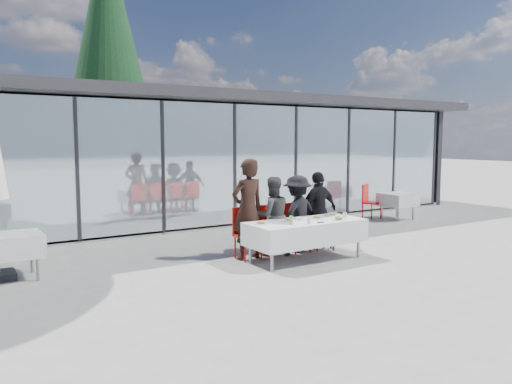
% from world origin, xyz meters
% --- Properties ---
extents(ground, '(90.00, 90.00, 0.00)m').
position_xyz_m(ground, '(0.00, 0.00, 0.00)').
color(ground, gray).
rests_on(ground, ground).
extents(pavilion, '(14.80, 8.80, 3.44)m').
position_xyz_m(pavilion, '(2.00, 8.16, 2.15)').
color(pavilion, gray).
rests_on(pavilion, ground).
extents(treeline, '(62.50, 2.00, 4.40)m').
position_xyz_m(treeline, '(-2.00, 28.00, 2.20)').
color(treeline, '#133B12').
rests_on(treeline, ground).
extents(dining_table, '(2.26, 0.96, 0.75)m').
position_xyz_m(dining_table, '(0.36, 0.20, 0.54)').
color(dining_table, silver).
rests_on(dining_table, ground).
extents(diner_a, '(0.75, 0.75, 1.90)m').
position_xyz_m(diner_a, '(-0.49, 0.88, 0.95)').
color(diner_a, black).
rests_on(diner_a, ground).
extents(diner_chair_a, '(0.44, 0.44, 0.97)m').
position_xyz_m(diner_chair_a, '(-0.49, 0.95, 0.54)').
color(diner_chair_a, red).
rests_on(diner_chair_a, ground).
extents(diner_b, '(0.92, 0.92, 1.54)m').
position_xyz_m(diner_b, '(0.06, 0.88, 0.77)').
color(diner_b, '#434343').
rests_on(diner_b, ground).
extents(diner_chair_b, '(0.44, 0.44, 0.97)m').
position_xyz_m(diner_chair_b, '(0.06, 0.95, 0.54)').
color(diner_chair_b, red).
rests_on(diner_chair_b, ground).
extents(diner_c, '(1.19, 1.19, 1.54)m').
position_xyz_m(diner_c, '(0.67, 0.88, 0.77)').
color(diner_c, black).
rests_on(diner_c, ground).
extents(diner_chair_c, '(0.44, 0.44, 0.97)m').
position_xyz_m(diner_chair_c, '(0.67, 0.95, 0.54)').
color(diner_chair_c, red).
rests_on(diner_chair_c, ground).
extents(diner_d, '(1.01, 1.01, 1.60)m').
position_xyz_m(diner_d, '(1.22, 0.88, 0.80)').
color(diner_d, black).
rests_on(diner_d, ground).
extents(diner_chair_d, '(0.44, 0.44, 0.97)m').
position_xyz_m(diner_chair_d, '(1.22, 0.95, 0.54)').
color(diner_chair_d, red).
rests_on(diner_chair_d, ground).
extents(plate_a, '(0.28, 0.28, 0.07)m').
position_xyz_m(plate_a, '(-0.55, 0.32, 0.77)').
color(plate_a, white).
rests_on(plate_a, dining_table).
extents(plate_b, '(0.28, 0.28, 0.07)m').
position_xyz_m(plate_b, '(0.06, 0.34, 0.77)').
color(plate_b, white).
rests_on(plate_b, dining_table).
extents(plate_c, '(0.28, 0.28, 0.07)m').
position_xyz_m(plate_c, '(0.70, 0.28, 0.77)').
color(plate_c, white).
rests_on(plate_c, dining_table).
extents(plate_d, '(0.28, 0.28, 0.07)m').
position_xyz_m(plate_d, '(1.18, 0.40, 0.77)').
color(plate_d, white).
rests_on(plate_d, dining_table).
extents(plate_extra, '(0.28, 0.28, 0.07)m').
position_xyz_m(plate_extra, '(0.93, -0.07, 0.77)').
color(plate_extra, white).
rests_on(plate_extra, dining_table).
extents(juice_bottle, '(0.06, 0.06, 0.16)m').
position_xyz_m(juice_bottle, '(-0.12, 0.01, 0.83)').
color(juice_bottle, '#92B94D').
rests_on(juice_bottle, dining_table).
extents(drinking_glasses, '(1.09, 0.23, 0.10)m').
position_xyz_m(drinking_glasses, '(0.72, 0.01, 0.80)').
color(drinking_glasses, silver).
rests_on(drinking_glasses, dining_table).
extents(folded_eyeglasses, '(0.14, 0.03, 0.01)m').
position_xyz_m(folded_eyeglasses, '(0.45, -0.12, 0.76)').
color(folded_eyeglasses, black).
rests_on(folded_eyeglasses, dining_table).
extents(spare_table_left, '(0.86, 0.86, 0.74)m').
position_xyz_m(spare_table_left, '(-4.40, 1.72, 0.55)').
color(spare_table_left, silver).
rests_on(spare_table_left, ground).
extents(spare_table_right, '(0.86, 0.86, 0.74)m').
position_xyz_m(spare_table_right, '(5.56, 2.64, 0.55)').
color(spare_table_right, silver).
rests_on(spare_table_right, ground).
extents(spare_chair_a, '(0.58, 0.58, 0.97)m').
position_xyz_m(spare_chair_a, '(5.02, 3.23, 0.54)').
color(spare_chair_a, red).
rests_on(spare_chair_a, ground).
extents(spare_chair_b, '(0.46, 0.46, 0.97)m').
position_xyz_m(spare_chair_b, '(5.45, 4.32, 0.54)').
color(spare_chair_b, red).
rests_on(spare_chair_b, ground).
extents(lounger, '(0.94, 1.44, 0.72)m').
position_xyz_m(lounger, '(3.38, 3.56, 0.26)').
color(lounger, silver).
rests_on(lounger, ground).
extents(conifer_tree, '(4.00, 4.00, 10.50)m').
position_xyz_m(conifer_tree, '(0.50, 13.00, 5.99)').
color(conifer_tree, '#382316').
rests_on(conifer_tree, ground).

